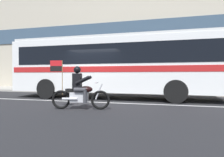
% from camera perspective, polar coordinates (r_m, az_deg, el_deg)
% --- Properties ---
extents(ground_plane, '(60.00, 60.00, 0.00)m').
position_cam_1_polar(ground_plane, '(9.63, -5.97, -6.41)').
color(ground_plane, black).
extents(sidewalk_curb, '(28.00, 3.80, 0.15)m').
position_cam_1_polar(sidewalk_curb, '(14.48, 1.18, -3.63)').
color(sidewalk_curb, '#A39E93').
rests_on(sidewalk_curb, ground_plane).
extents(lane_center_stripe, '(26.60, 0.14, 0.01)m').
position_cam_1_polar(lane_center_stripe, '(9.07, -7.31, -6.84)').
color(lane_center_stripe, silver).
rests_on(lane_center_stripe, ground_plane).
extents(office_building_facade, '(28.00, 0.89, 14.35)m').
position_cam_1_polar(office_building_facade, '(17.70, 3.04, 20.60)').
color(office_building_facade, '#B2A893').
rests_on(office_building_facade, ground_plane).
extents(transit_bus, '(11.06, 2.68, 3.22)m').
position_cam_1_polar(transit_bus, '(10.45, 0.93, 4.52)').
color(transit_bus, white).
rests_on(transit_bus, ground_plane).
extents(motorcycle_with_rider, '(2.17, 0.74, 1.78)m').
position_cam_1_polar(motorcycle_with_rider, '(7.12, -9.46, -3.64)').
color(motorcycle_with_rider, black).
rests_on(motorcycle_with_rider, ground_plane).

